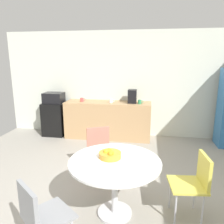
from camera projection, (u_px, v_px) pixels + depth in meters
name	position (u px, v px, depth m)	size (l,w,h in m)	color
ground_plane	(94.00, 204.00, 3.04)	(6.00, 6.00, 0.00)	#9E998E
wall_back	(122.00, 84.00, 5.61)	(6.00, 0.10, 2.60)	silver
counter_block	(108.00, 120.00, 5.52)	(2.09, 0.60, 0.90)	tan
mini_fridge	(55.00, 119.00, 5.75)	(0.54, 0.54, 0.84)	black
microwave	(54.00, 98.00, 5.62)	(0.48, 0.38, 0.26)	black
round_table	(115.00, 171.00, 2.72)	(1.13, 1.13, 0.74)	silver
chair_yellow	(196.00, 179.00, 2.69)	(0.47, 0.47, 0.83)	silver
chair_coral	(99.00, 147.00, 3.66)	(0.55, 0.55, 0.83)	silver
chair_gray	(39.00, 213.00, 2.10)	(0.59, 0.59, 0.83)	silver
fruit_bowl	(110.00, 154.00, 2.76)	(0.28, 0.28, 0.11)	gold
mug_white	(111.00, 101.00, 5.33)	(0.13, 0.08, 0.09)	white
mug_green	(82.00, 100.00, 5.46)	(0.13, 0.08, 0.09)	#D84C4C
mug_red	(140.00, 102.00, 5.20)	(0.13, 0.08, 0.09)	#338C59
coffee_maker	(132.00, 96.00, 5.28)	(0.20, 0.24, 0.32)	black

